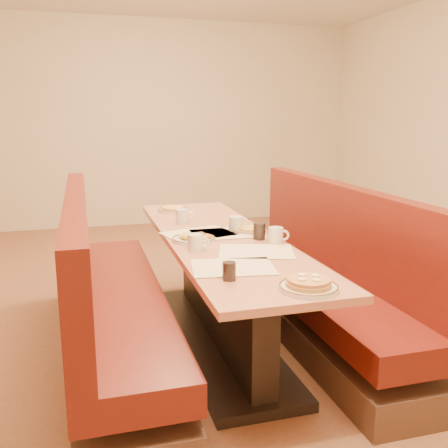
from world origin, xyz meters
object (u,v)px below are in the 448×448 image
object	(u,v)px
diner_table	(220,291)
pancake_plate	(309,285)
soda_tumbler_near	(229,271)
booth_right	(320,283)
coffee_mug_b	(196,242)
booth_left	(108,304)
coffee_mug_a	(276,235)
coffee_mug_c	(236,224)
coffee_mug_d	(182,216)
soda_tumbler_mid	(259,231)
eggs_plate	(193,238)

from	to	relation	value
diner_table	pancake_plate	world-z (taller)	pancake_plate
pancake_plate	soda_tumbler_near	size ratio (longest dim) A/B	3.10
booth_right	coffee_mug_b	size ratio (longest dim) A/B	19.88
booth_left	coffee_mug_a	size ratio (longest dim) A/B	19.56
coffee_mug_c	diner_table	bearing A→B (deg)	-142.66
pancake_plate	coffee_mug_d	world-z (taller)	coffee_mug_d
booth_right	coffee_mug_b	distance (m)	1.10
coffee_mug_c	soda_tumbler_near	world-z (taller)	coffee_mug_c
booth_right	coffee_mug_b	world-z (taller)	booth_right
booth_right	coffee_mug_d	size ratio (longest dim) A/B	18.76
booth_right	soda_tumbler_mid	xyz separation A→B (m)	(-0.52, -0.15, 0.44)
eggs_plate	coffee_mug_c	size ratio (longest dim) A/B	2.04
coffee_mug_c	soda_tumbler_near	size ratio (longest dim) A/B	1.51
booth_right	coffee_mug_d	world-z (taller)	booth_right
booth_right	soda_tumbler_near	xyz separation A→B (m)	(-0.93, -0.87, 0.43)
diner_table	pancake_plate	distance (m)	1.17
coffee_mug_b	coffee_mug_c	xyz separation A→B (m)	(0.37, 0.41, 0.00)
booth_right	coffee_mug_c	world-z (taller)	booth_right
coffee_mug_b	soda_tumbler_near	distance (m)	0.57
pancake_plate	diner_table	bearing A→B (deg)	95.65
soda_tumbler_mid	eggs_plate	bearing A→B (deg)	170.63
coffee_mug_c	coffee_mug_b	bearing A→B (deg)	-130.63
diner_table	coffee_mug_c	xyz separation A→B (m)	(0.14, 0.10, 0.43)
diner_table	booth_left	distance (m)	0.73
eggs_plate	soda_tumbler_near	bearing A→B (deg)	-90.00
coffee_mug_c	eggs_plate	bearing A→B (deg)	-149.41
diner_table	coffee_mug_c	world-z (taller)	coffee_mug_c
soda_tumbler_near	booth_right	bearing A→B (deg)	43.23
coffee_mug_c	coffee_mug_d	bearing A→B (deg)	131.23
coffee_mug_a	coffee_mug_d	distance (m)	0.86
booth_left	coffee_mug_d	world-z (taller)	booth_left
pancake_plate	soda_tumbler_near	world-z (taller)	soda_tumbler_near
coffee_mug_c	soda_tumbler_mid	bearing A→B (deg)	-72.54
soda_tumbler_near	booth_left	bearing A→B (deg)	121.60
booth_left	pancake_plate	distance (m)	1.44
coffee_mug_a	booth_left	bearing A→B (deg)	-176.92
diner_table	coffee_mug_c	distance (m)	0.46
pancake_plate	coffee_mug_a	size ratio (longest dim) A/B	2.16
coffee_mug_b	coffee_mug_d	distance (m)	0.78
diner_table	coffee_mug_b	world-z (taller)	coffee_mug_b
booth_right	soda_tumbler_mid	bearing A→B (deg)	-163.57
coffee_mug_d	soda_tumbler_near	distance (m)	1.34
soda_tumbler_near	coffee_mug_b	bearing A→B (deg)	93.32
booth_right	soda_tumbler_near	size ratio (longest dim) A/B	28.10
booth_left	coffee_mug_a	xyz separation A→B (m)	(1.02, -0.27, 0.44)
booth_right	soda_tumbler_near	world-z (taller)	booth_right
booth_right	coffee_mug_c	xyz separation A→B (m)	(-0.59, 0.10, 0.44)
coffee_mug_a	coffee_mug_b	world-z (taller)	coffee_mug_a
coffee_mug_d	soda_tumbler_mid	distance (m)	0.72
coffee_mug_d	soda_tumbler_near	world-z (taller)	coffee_mug_d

